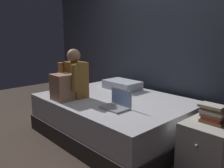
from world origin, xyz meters
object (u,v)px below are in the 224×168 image
at_px(bed, 114,117).
at_px(pillow, 122,85).
at_px(laptop, 117,103).
at_px(book_stack, 213,114).
at_px(person_sitting, 71,80).
at_px(nightstand, 207,150).

relative_size(bed, pillow, 3.57).
height_order(laptop, pillow, laptop).
xyz_separation_m(pillow, book_stack, (1.61, -0.40, 0.04)).
height_order(person_sitting, laptop, person_sitting).
height_order(nightstand, book_stack, book_stack).
height_order(bed, book_stack, book_stack).
distance_m(pillow, book_stack, 1.66).
bearing_deg(pillow, book_stack, -14.07).
distance_m(bed, book_stack, 1.36).
relative_size(laptop, pillow, 0.57).
xyz_separation_m(bed, nightstand, (1.30, 0.01, 0.01)).
bearing_deg(laptop, person_sitting, -168.62).
bearing_deg(laptop, bed, 140.40).
xyz_separation_m(person_sitting, laptop, (0.73, 0.15, -0.20)).
relative_size(person_sitting, laptop, 2.05).
distance_m(bed, laptop, 0.53).
xyz_separation_m(laptop, pillow, (-0.63, 0.72, 0.01)).
relative_size(nightstand, person_sitting, 0.83).
bearing_deg(nightstand, book_stack, 80.48).
xyz_separation_m(nightstand, pillow, (-1.60, 0.44, 0.32)).
distance_m(nightstand, book_stack, 0.37).
distance_m(person_sitting, laptop, 0.77).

